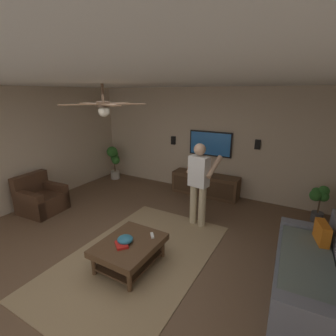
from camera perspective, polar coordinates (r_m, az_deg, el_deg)
name	(u,v)px	position (r m, az deg, el deg)	size (l,w,h in m)	color
ground_plane	(126,254)	(4.34, -9.49, -18.90)	(7.80, 7.80, 0.00)	brown
wall_back_tv	(205,141)	(6.52, 8.52, 6.13)	(0.10, 6.46, 2.66)	#C6B299
wall_side_far	(3,152)	(6.22, -33.60, 2.99)	(6.70, 0.10, 2.66)	#C6B299
ceiling_slab	(117,77)	(3.54, -11.71, 19.67)	(6.70, 6.46, 0.10)	white
area_rug	(138,257)	(4.24, -6.84, -19.64)	(3.18, 1.98, 0.01)	#9E8460
couch	(315,275)	(3.88, 30.62, -20.29)	(1.95, 0.97, 0.87)	slate
armchair	(41,199)	(6.18, -27.10, -6.36)	(0.86, 0.87, 0.82)	#472D1E
coffee_table	(130,248)	(3.94, -8.80, -17.68)	(1.00, 0.80, 0.40)	#513823
media_console	(205,185)	(6.44, 8.47, -3.77)	(0.45, 1.70, 0.55)	#513823
tv	(210,144)	(6.38, 9.66, 5.51)	(0.05, 1.10, 0.62)	black
person_standing	(199,180)	(4.76, 7.14, -2.75)	(0.59, 0.60, 1.64)	#C6B793
potted_plant_tall	(114,159)	(7.65, -12.25, 2.04)	(0.44, 0.44, 1.01)	#B7B2A8
potted_plant_short	(319,199)	(5.85, 31.28, -6.07)	(0.28, 0.35, 0.76)	#4C4C51
bowl	(125,239)	(3.86, -9.78, -15.80)	(0.23, 0.23, 0.10)	teal
remote_white	(152,235)	(3.98, -3.64, -15.14)	(0.15, 0.04, 0.02)	white
book	(122,245)	(3.82, -10.59, -16.86)	(0.22, 0.16, 0.04)	red
vase_round	(192,168)	(6.44, 5.41, -0.05)	(0.22, 0.22, 0.22)	orange
wall_speaker_left	(258,144)	(6.09, 19.83, 5.08)	(0.06, 0.12, 0.22)	black
wall_speaker_right	(173,140)	(6.83, 1.23, 6.34)	(0.06, 0.12, 0.22)	black
ceiling_fan	(104,106)	(3.79, -14.39, 13.59)	(1.15, 1.14, 0.46)	#4C3828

